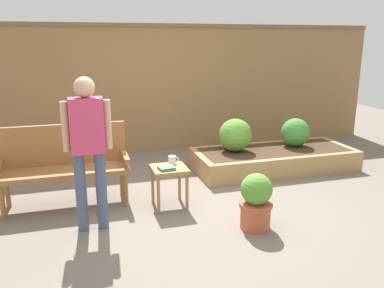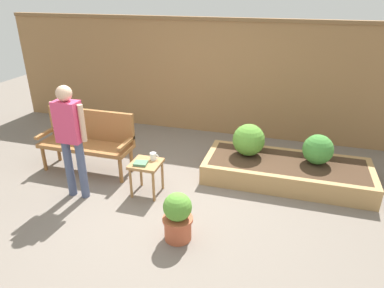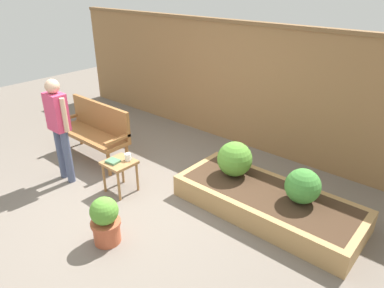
{
  "view_description": "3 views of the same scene",
  "coord_description": "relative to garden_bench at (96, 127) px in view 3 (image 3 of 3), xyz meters",
  "views": [
    {
      "loc": [
        -1.28,
        -4.1,
        1.89
      ],
      "look_at": [
        0.15,
        0.68,
        0.57
      ],
      "focal_mm": 37.0,
      "sensor_mm": 36.0,
      "label": 1
    },
    {
      "loc": [
        1.49,
        -3.74,
        2.65
      ],
      "look_at": [
        0.23,
        0.5,
        0.65
      ],
      "focal_mm": 32.61,
      "sensor_mm": 36.0,
      "label": 2
    },
    {
      "loc": [
        3.28,
        -2.5,
        2.81
      ],
      "look_at": [
        0.44,
        0.8,
        0.73
      ],
      "focal_mm": 32.91,
      "sensor_mm": 36.0,
      "label": 3
    }
  ],
  "objects": [
    {
      "name": "garden_bench",
      "position": [
        0.0,
        0.0,
        0.0
      ],
      "size": [
        1.44,
        0.48,
        0.94
      ],
      "color": "#936033",
      "rests_on": "ground_plane"
    },
    {
      "name": "shrub_near_bench",
      "position": [
        2.39,
        0.58,
        -0.0
      ],
      "size": [
        0.48,
        0.48,
        0.48
      ],
      "color": "brown",
      "rests_on": "raised_planter_bed"
    },
    {
      "name": "shrub_far_corner",
      "position": [
        3.38,
        0.58,
        -0.03
      ],
      "size": [
        0.43,
        0.43,
        0.43
      ],
      "color": "brown",
      "rests_on": "raised_planter_bed"
    },
    {
      "name": "person_by_bench",
      "position": [
        0.26,
        -0.76,
        0.39
      ],
      "size": [
        0.47,
        0.2,
        1.56
      ],
      "color": "#475170",
      "rests_on": "ground_plane"
    },
    {
      "name": "book_on_table",
      "position": [
        1.1,
        -0.51,
        -0.05
      ],
      "size": [
        0.19,
        0.17,
        0.03
      ],
      "primitive_type": "cube",
      "rotation": [
        0.0,
        0.0,
        0.13
      ],
      "color": "#4C7A56",
      "rests_on": "side_table"
    },
    {
      "name": "potted_boxwood",
      "position": [
        1.87,
        -1.23,
        -0.24
      ],
      "size": [
        0.35,
        0.35,
        0.59
      ],
      "color": "#B75638",
      "rests_on": "ground_plane"
    },
    {
      "name": "fence_back",
      "position": [
        1.45,
        2.07,
        0.55
      ],
      "size": [
        8.4,
        0.14,
        2.16
      ],
      "color": "olive",
      "rests_on": "ground_plane"
    },
    {
      "name": "cup_on_table",
      "position": [
        1.21,
        -0.33,
        -0.01
      ],
      "size": [
        0.13,
        0.09,
        0.1
      ],
      "color": "white",
      "rests_on": "side_table"
    },
    {
      "name": "raised_planter_bed",
      "position": [
        2.98,
        0.48,
        -0.39
      ],
      "size": [
        2.4,
        1.0,
        0.3
      ],
      "color": "#AD8451",
      "rests_on": "ground_plane"
    },
    {
      "name": "ground_plane",
      "position": [
        1.45,
        -0.53,
        -0.54
      ],
      "size": [
        14.0,
        14.0,
        0.0
      ],
      "primitive_type": "plane",
      "color": "#70665B"
    },
    {
      "name": "side_table",
      "position": [
        1.15,
        -0.44,
        -0.15
      ],
      "size": [
        0.4,
        0.4,
        0.48
      ],
      "color": "#9E7042",
      "rests_on": "ground_plane"
    }
  ]
}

